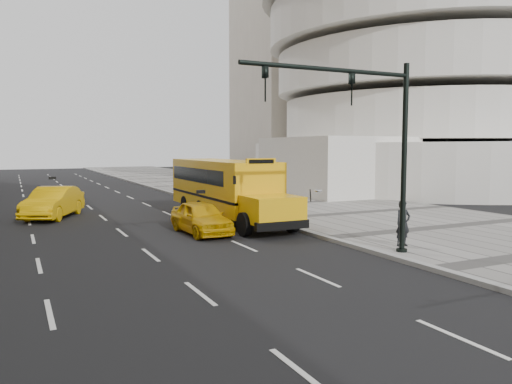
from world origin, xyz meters
name	(u,v)px	position (x,y,z in m)	size (l,w,h in m)	color
ground	(145,231)	(0.00, 0.00, 0.00)	(140.00, 140.00, 0.00)	black
sidewalk_museum	(364,213)	(12.00, 0.00, 0.07)	(12.00, 140.00, 0.15)	gray
curb_museum	(266,220)	(6.00, 0.00, 0.07)	(0.30, 140.00, 0.15)	gray
guggenheim	(389,48)	(29.37, 18.51, 13.58)	(33.20, 42.20, 35.00)	white
school_bus	(224,185)	(4.50, 1.72, 1.76)	(2.96, 11.56, 3.19)	#E9A90D
taxi_near	(201,217)	(2.00, -1.74, 0.69)	(1.63, 4.06, 1.38)	#DAA106
taxi_far	(53,202)	(-3.31, 6.11, 0.81)	(1.71, 4.89, 1.61)	#DAA106
pedestrian	(403,223)	(7.30, -8.15, 0.97)	(0.59, 0.39, 1.63)	black
traffic_signal	(371,134)	(5.19, -8.88, 4.09)	(6.18, 0.36, 6.40)	black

